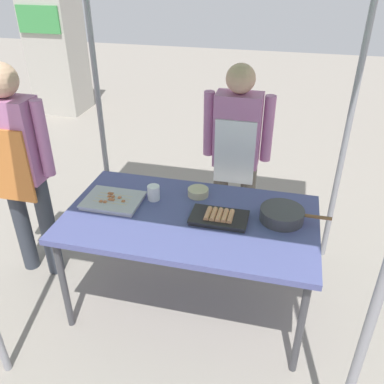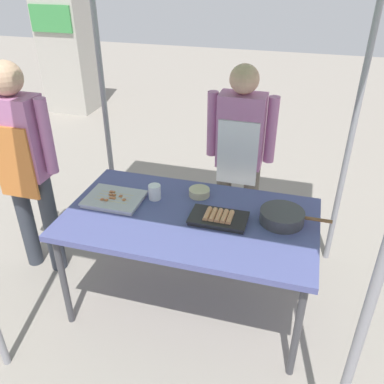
{
  "view_description": "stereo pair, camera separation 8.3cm",
  "coord_description": "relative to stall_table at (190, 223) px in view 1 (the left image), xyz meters",
  "views": [
    {
      "loc": [
        0.52,
        -2.09,
        2.19
      ],
      "look_at": [
        0.0,
        0.05,
        0.9
      ],
      "focal_mm": 38.14,
      "sensor_mm": 36.0,
      "label": 1
    },
    {
      "loc": [
        0.6,
        -2.07,
        2.19
      ],
      "look_at": [
        0.0,
        0.05,
        0.9
      ],
      "focal_mm": 38.14,
      "sensor_mm": 36.0,
      "label": 2
    }
  ],
  "objects": [
    {
      "name": "stall_table",
      "position": [
        0.0,
        0.0,
        0.0
      ],
      "size": [
        1.6,
        0.9,
        0.75
      ],
      "color": "#4C518C",
      "rests_on": "ground"
    },
    {
      "name": "ground_plane",
      "position": [
        0.0,
        0.0,
        -0.7
      ],
      "size": [
        18.0,
        18.0,
        0.0
      ],
      "primitive_type": "plane",
      "color": "gray"
    },
    {
      "name": "neighbor_stall_right",
      "position": [
        -2.98,
        3.62,
        0.18
      ],
      "size": [
        0.71,
        0.67,
        1.75
      ],
      "color": "#B7B2A8",
      "rests_on": "ground"
    },
    {
      "name": "drink_cup_near_edge",
      "position": [
        -0.29,
        0.14,
        0.1
      ],
      "size": [
        0.08,
        0.08,
        0.1
      ],
      "primitive_type": "cylinder",
      "color": "white",
      "rests_on": "stall_table"
    },
    {
      "name": "tray_grilled_sausages",
      "position": [
        0.19,
        -0.0,
        0.07
      ],
      "size": [
        0.36,
        0.22,
        0.05
      ],
      "color": "black",
      "rests_on": "stall_table"
    },
    {
      "name": "tray_meat_skewers",
      "position": [
        -0.54,
        0.03,
        0.07
      ],
      "size": [
        0.38,
        0.29,
        0.04
      ],
      "color": "#ADADB2",
      "rests_on": "stall_table"
    },
    {
      "name": "vendor_woman",
      "position": [
        0.18,
        0.76,
        0.21
      ],
      "size": [
        0.52,
        0.23,
        1.54
      ],
      "rotation": [
        0.0,
        0.0,
        3.14
      ],
      "color": "#595147",
      "rests_on": "ground"
    },
    {
      "name": "customer_nearby",
      "position": [
        -1.23,
        0.08,
        0.27
      ],
      "size": [
        0.52,
        0.23,
        1.63
      ],
      "color": "#333842",
      "rests_on": "ground"
    },
    {
      "name": "cooking_wok",
      "position": [
        0.57,
        0.1,
        0.1
      ],
      "size": [
        0.43,
        0.27,
        0.08
      ],
      "color": "#38383A",
      "rests_on": "stall_table"
    },
    {
      "name": "condiment_bowl",
      "position": [
        -0.01,
        0.26,
        0.08
      ],
      "size": [
        0.14,
        0.14,
        0.05
      ],
      "primitive_type": "cylinder",
      "color": "#BFB28C",
      "rests_on": "stall_table"
    }
  ]
}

